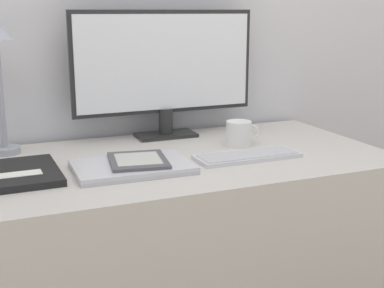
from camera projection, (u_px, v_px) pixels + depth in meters
desk at (188, 260)px, 1.74m from camera, size 1.22×0.68×0.71m
monitor at (165, 68)px, 1.84m from camera, size 0.65×0.11×0.44m
keyboard at (247, 156)px, 1.62m from camera, size 0.32×0.12×0.01m
laptop at (132, 167)px, 1.50m from camera, size 0.33×0.22×0.02m
ereader at (138, 160)px, 1.50m from camera, size 0.19×0.21×0.01m
notebook at (18, 174)px, 1.44m from camera, size 0.22×0.28×0.02m
coffee_mug at (239, 134)px, 1.75m from camera, size 0.12×0.08×0.08m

